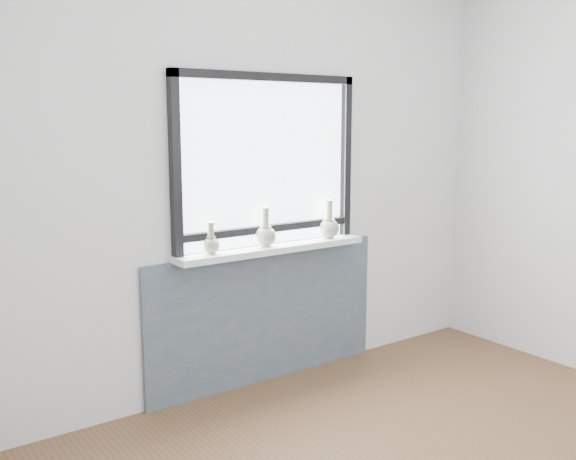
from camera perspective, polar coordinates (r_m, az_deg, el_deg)
back_wall at (r=4.01m, az=-2.17°, el=4.46°), size 3.60×0.02×2.60m
apron_panel at (r=4.16m, az=-1.87°, el=-7.61°), size 1.70×0.03×0.86m
windowsill at (r=3.99m, az=-1.34°, el=-1.67°), size 1.32×0.18×0.04m
window at (r=3.97m, az=-1.89°, el=6.45°), size 1.30×0.06×1.05m
vase_a at (r=3.76m, az=-6.87°, el=-1.18°), size 0.11×0.11×0.19m
vase_b at (r=3.95m, az=-2.03°, el=-0.36°), size 0.14×0.14×0.24m
vase_c at (r=4.24m, az=3.64°, el=0.33°), size 0.14×0.14×0.25m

